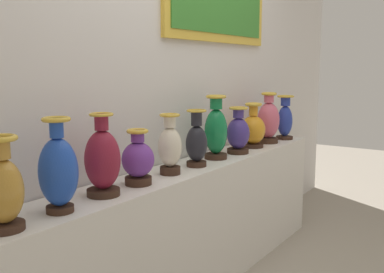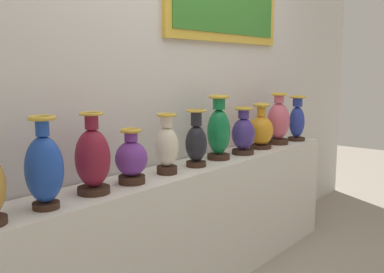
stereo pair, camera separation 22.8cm
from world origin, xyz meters
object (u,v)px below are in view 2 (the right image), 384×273
(vase_indigo, at_px, (243,134))
(vase_violet, at_px, (131,159))
(vase_sapphire, at_px, (44,168))
(vase_ivory, at_px, (167,147))
(vase_emerald, at_px, (219,131))
(vase_onyx, at_px, (196,142))
(vase_rose, at_px, (278,121))
(vase_cobalt, at_px, (297,120))
(vase_amber, at_px, (261,130))
(vase_burgundy, at_px, (93,159))

(vase_indigo, bearing_deg, vase_violet, 179.42)
(vase_sapphire, relative_size, vase_indigo, 1.22)
(vase_ivory, xyz_separation_m, vase_emerald, (0.52, 0.02, 0.03))
(vase_indigo, bearing_deg, vase_onyx, 179.45)
(vase_onyx, distance_m, vase_rose, 1.05)
(vase_sapphire, height_order, vase_rose, vase_rose)
(vase_sapphire, distance_m, vase_cobalt, 2.36)
(vase_onyx, distance_m, vase_emerald, 0.27)
(vase_ivory, bearing_deg, vase_indigo, -1.02)
(vase_ivory, height_order, vase_amber, vase_ivory)
(vase_ivory, xyz_separation_m, vase_cobalt, (1.56, -0.03, 0.01))
(vase_burgundy, height_order, vase_cobalt, vase_burgundy)
(vase_emerald, xyz_separation_m, vase_amber, (0.53, -0.01, -0.05))
(vase_burgundy, bearing_deg, vase_violet, -0.30)
(vase_burgundy, xyz_separation_m, vase_amber, (1.57, 0.01, -0.03))
(vase_cobalt, bearing_deg, vase_indigo, 178.57)
(vase_amber, bearing_deg, vase_rose, -1.28)
(vase_sapphire, xyz_separation_m, vase_cobalt, (2.36, -0.00, -0.01))
(vase_amber, bearing_deg, vase_burgundy, -179.65)
(vase_rose, bearing_deg, vase_indigo, -178.30)
(vase_violet, bearing_deg, vase_ivory, 0.65)
(vase_burgundy, height_order, vase_violet, vase_burgundy)
(vase_sapphire, relative_size, vase_burgundy, 1.02)
(vase_emerald, bearing_deg, vase_amber, -0.87)
(vase_violet, height_order, vase_rose, vase_rose)
(vase_violet, bearing_deg, vase_indigo, -0.58)
(vase_amber, bearing_deg, vase_ivory, -179.57)
(vase_onyx, height_order, vase_amber, vase_onyx)
(vase_violet, bearing_deg, vase_rose, 0.19)
(vase_sapphire, distance_m, vase_amber, 1.85)
(vase_burgundy, relative_size, vase_emerald, 0.93)
(vase_indigo, distance_m, vase_rose, 0.53)
(vase_indigo, bearing_deg, vase_burgundy, 179.48)
(vase_indigo, bearing_deg, vase_ivory, 178.98)
(vase_burgundy, distance_m, vase_rose, 1.83)
(vase_onyx, xyz_separation_m, vase_cobalt, (1.30, -0.02, 0.02))
(vase_sapphire, relative_size, vase_rose, 0.99)
(vase_sapphire, height_order, vase_emerald, vase_emerald)
(vase_sapphire, distance_m, vase_burgundy, 0.28)
(vase_emerald, height_order, vase_rose, vase_emerald)
(vase_sapphire, bearing_deg, vase_burgundy, 5.97)
(vase_onyx, bearing_deg, vase_sapphire, -178.79)
(vase_emerald, relative_size, vase_indigo, 1.29)
(vase_sapphire, xyz_separation_m, vase_amber, (1.85, 0.04, -0.04))
(vase_emerald, relative_size, vase_amber, 1.25)
(vase_violet, xyz_separation_m, vase_cobalt, (1.83, -0.03, 0.04))
(vase_sapphire, bearing_deg, vase_indigo, 0.63)
(vase_ivory, xyz_separation_m, vase_indigo, (0.77, -0.01, -0.01))
(vase_violet, xyz_separation_m, vase_indigo, (1.05, -0.01, 0.02))
(vase_ivory, bearing_deg, vase_cobalt, -1.22)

